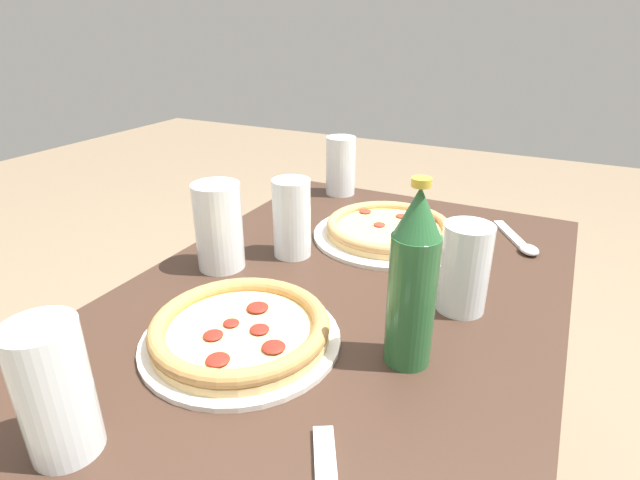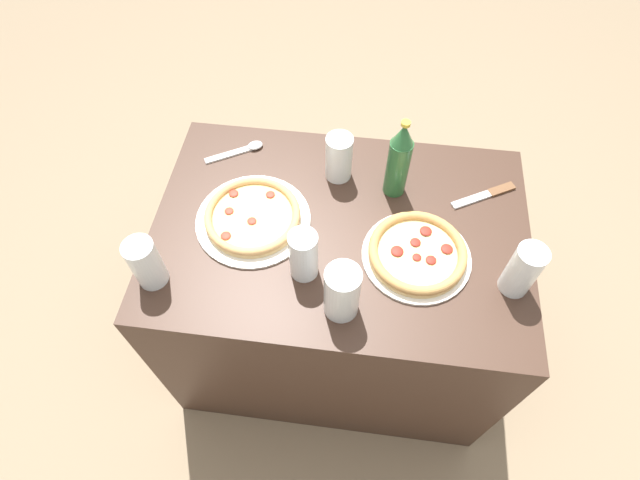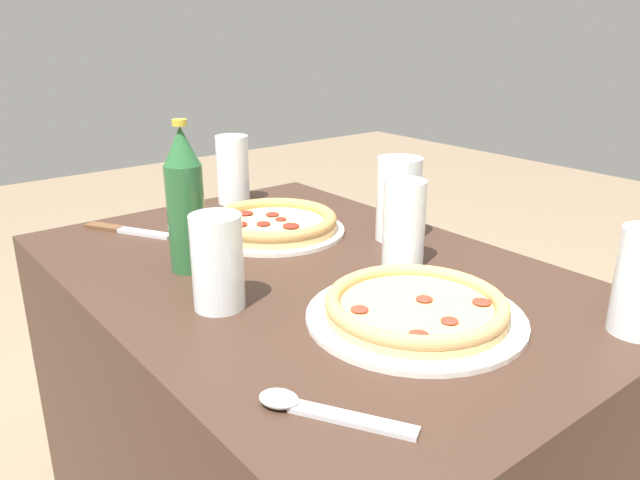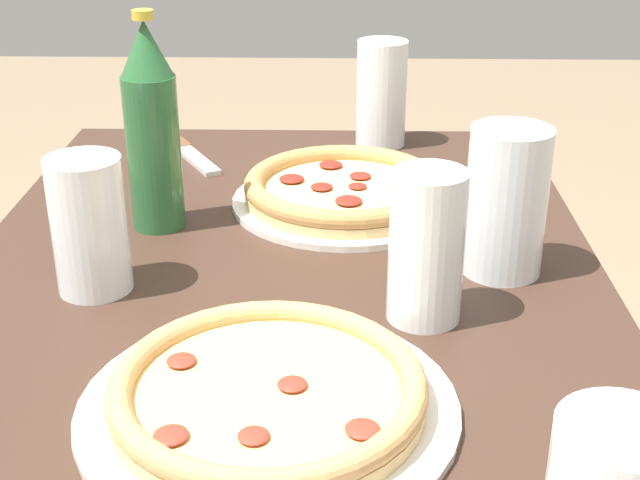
% 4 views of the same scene
% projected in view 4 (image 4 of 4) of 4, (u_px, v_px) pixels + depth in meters
% --- Properties ---
extents(pizza_veggie, '(0.28, 0.28, 0.04)m').
position_uv_depth(pizza_veggie, '(344.00, 190.00, 1.10)').
color(pizza_veggie, silver).
rests_on(pizza_veggie, table).
extents(pizza_margherita, '(0.31, 0.31, 0.04)m').
position_uv_depth(pizza_margherita, '(268.00, 394.00, 0.71)').
color(pizza_margherita, silver).
rests_on(pizza_margherita, table).
extents(glass_mango_juice, '(0.08, 0.08, 0.16)m').
position_uv_depth(glass_mango_juice, '(505.00, 209.00, 0.91)').
color(glass_mango_juice, white).
rests_on(glass_mango_juice, table).
extents(glass_iced_tea, '(0.07, 0.07, 0.15)m').
position_uv_depth(glass_iced_tea, '(381.00, 97.00, 1.29)').
color(glass_iced_tea, white).
rests_on(glass_iced_tea, table).
extents(glass_orange_juice, '(0.07, 0.07, 0.15)m').
position_uv_depth(glass_orange_juice, '(426.00, 255.00, 0.82)').
color(glass_orange_juice, white).
rests_on(glass_orange_juice, table).
extents(glass_lemonade, '(0.07, 0.07, 0.14)m').
position_uv_depth(glass_lemonade, '(90.00, 233.00, 0.88)').
color(glass_lemonade, white).
rests_on(glass_lemonade, table).
extents(beer_bottle, '(0.06, 0.06, 0.25)m').
position_uv_depth(beer_bottle, '(152.00, 129.00, 1.00)').
color(beer_bottle, '#286033').
rests_on(beer_bottle, table).
extents(knife, '(0.18, 0.12, 0.01)m').
position_uv_depth(knife, '(186.00, 151.00, 1.28)').
color(knife, brown).
rests_on(knife, table).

